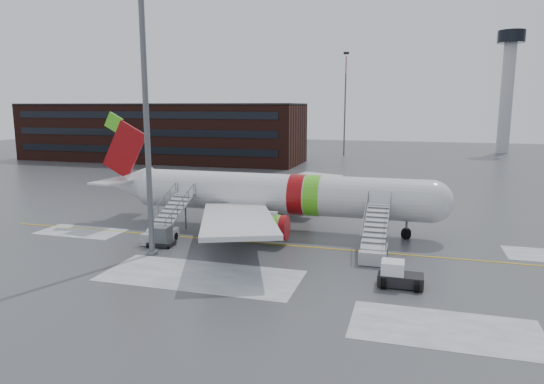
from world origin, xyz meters
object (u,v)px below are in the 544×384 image
(airliner, at_px, (268,194))
(pushback_tug, at_px, (398,275))
(airstair_fwd, at_px, (374,245))
(uld_container, at_px, (161,237))
(airstair_aft, at_px, (164,228))
(light_mast_near, at_px, (145,83))

(airliner, distance_m, pushback_tug, 17.81)
(airstair_fwd, distance_m, uld_container, 17.76)
(airstair_aft, bearing_deg, pushback_tug, -15.92)
(pushback_tug, height_order, light_mast_near, light_mast_near)
(airstair_aft, height_order, uld_container, airstair_aft)
(airstair_fwd, bearing_deg, pushback_tug, -71.24)
(airliner, height_order, light_mast_near, light_mast_near)
(airstair_fwd, height_order, uld_container, airstair_fwd)
(airstair_aft, relative_size, light_mast_near, 0.29)
(airliner, distance_m, airstair_aft, 10.36)
(pushback_tug, bearing_deg, airliner, 135.60)
(airliner, xyz_separation_m, pushback_tug, (12.58, -12.32, -2.67))
(airliner, relative_size, uld_container, 15.93)
(airstair_aft, bearing_deg, light_mast_near, -75.08)
(airstair_fwd, height_order, pushback_tug, airstair_fwd)
(airstair_fwd, relative_size, uld_container, 3.50)
(airliner, bearing_deg, light_mast_near, -121.98)
(uld_container, bearing_deg, pushback_tug, -11.64)
(airstair_fwd, xyz_separation_m, pushback_tug, (1.96, -5.78, -0.32))
(airstair_fwd, bearing_deg, airstair_aft, 180.00)
(airliner, height_order, pushback_tug, airliner)
(airstair_fwd, height_order, airstair_aft, same)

